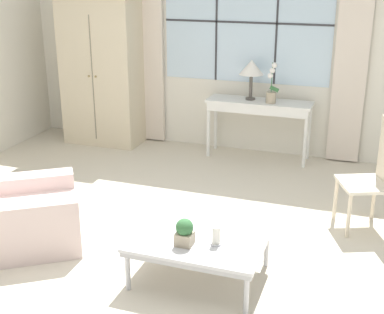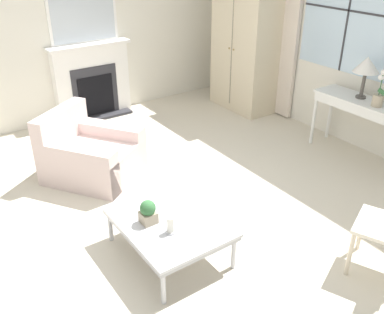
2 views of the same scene
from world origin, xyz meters
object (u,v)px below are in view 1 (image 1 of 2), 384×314
Objects in this scene: armoire at (102,70)px; potted_plant_small at (185,232)px; table_lamp at (251,68)px; pillar_candle at (216,236)px; potted_orchid at (271,89)px; side_chair_wooden at (377,170)px; console_table at (259,108)px; armchair_upholstered at (19,218)px; coffee_table at (200,241)px.

armoire reaches higher than potted_plant_small.
pillar_candle is (0.47, -3.01, -0.71)m from table_lamp.
potted_orchid is at bearing 93.73° from pillar_candle.
potted_plant_small is (-1.33, -1.51, -0.11)m from side_chair_wooden.
side_chair_wooden is (1.30, -1.50, -0.34)m from potted_orchid.
armchair_upholstered reaches higher than console_table.
armoire is 3.91m from pillar_candle.
pillar_candle is at bearing -2.13° from armchair_upholstered.
armoire is 2.05m from table_lamp.
potted_orchid is at bearing -16.60° from table_lamp.
armoire is 12.83× the size of pillar_candle.
coffee_table is 6.54× the size of pillar_candle.
console_table is 2.62× the size of table_lamp.
armoire is 3.77m from coffee_table.
side_chair_wooden is 6.66× the size of pillar_candle.
potted_plant_small reaches higher than coffee_table.
console_table is 1.26× the size of side_chair_wooden.
side_chair_wooden reaches higher than armchair_upholstered.
pillar_candle is at bearing -83.43° from console_table.
armchair_upholstered is at bearing 177.87° from pillar_candle.
console_table is 8.37× the size of pillar_candle.
console_table is 3.08m from potted_plant_small.
armchair_upholstered is 1.68m from coffee_table.
pillar_candle is at bearing 19.87° from potted_plant_small.
potted_plant_small is at bearing -131.29° from side_chair_wooden.
console_table is at bearing 159.83° from potted_orchid.
potted_plant_small reaches higher than pillar_candle.
armchair_upholstered is at bearing 174.72° from potted_plant_small.
armchair_upholstered is at bearing -114.94° from table_lamp.
armchair_upholstered is at bearing -117.10° from console_table.
coffee_table is at bearing -86.29° from console_table.
table_lamp is 2.37× the size of potted_plant_small.
potted_plant_small is at bearing -52.89° from armoire.
console_table reaches higher than coffee_table.
armoire is 3.94m from side_chair_wooden.
coffee_table is at bearing -89.28° from potted_orchid.
potted_orchid is 3.37m from armchair_upholstered.
console_table is 2.94m from coffee_table.
pillar_candle is at bearing -86.27° from potted_orchid.
potted_orchid is 3.05m from potted_plant_small.
table_lamp is 0.40× the size of armchair_upholstered.
table_lamp reaches higher than armchair_upholstered.
armoire is at bearing 103.14° from armchair_upholstered.
armchair_upholstered is at bearing -119.90° from potted_orchid.
armchair_upholstered is at bearing -155.13° from side_chair_wooden.
armoire is 2.19m from console_table.
potted_plant_small is (1.61, -0.15, 0.22)m from armchair_upholstered.
table_lamp is at bearing 98.83° from pillar_candle.
console_table is 3.02m from pillar_candle.
armchair_upholstered is (0.67, -2.87, -0.76)m from armoire.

